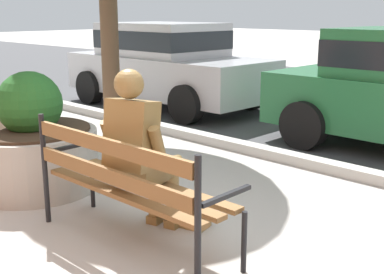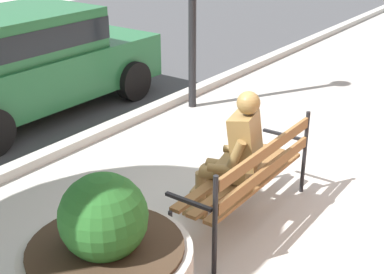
# 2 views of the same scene
# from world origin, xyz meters

# --- Properties ---
(ground_plane) EXTENTS (80.00, 80.00, 0.00)m
(ground_plane) POSITION_xyz_m (0.00, 0.00, 0.00)
(ground_plane) COLOR #ADA8A0
(curb_stone) EXTENTS (60.00, 0.20, 0.12)m
(curb_stone) POSITION_xyz_m (0.00, 2.90, 0.06)
(curb_stone) COLOR #B2AFA8
(curb_stone) RESTS_ON ground
(park_bench) EXTENTS (1.81, 0.55, 0.95)m
(park_bench) POSITION_xyz_m (-0.28, 0.13, 0.54)
(park_bench) COLOR brown
(park_bench) RESTS_ON ground
(bronze_statue_seated) EXTENTS (0.61, 0.86, 1.37)m
(bronze_statue_seated) POSITION_xyz_m (-0.31, 0.34, 0.67)
(bronze_statue_seated) COLOR olive
(bronze_statue_seated) RESTS_ON ground
(concrete_planter) EXTENTS (1.29, 1.29, 1.20)m
(concrete_planter) POSITION_xyz_m (-2.05, 0.33, 0.43)
(concrete_planter) COLOR #A8A399
(concrete_planter) RESTS_ON ground
(parked_car_green) EXTENTS (4.10, 1.93, 1.56)m
(parked_car_green) POSITION_xyz_m (0.40, 4.40, 0.84)
(parked_car_green) COLOR #236638
(parked_car_green) RESTS_ON ground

